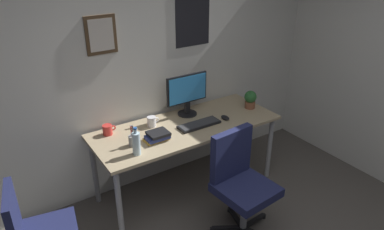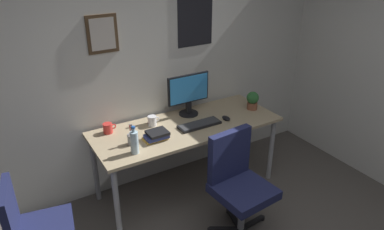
{
  "view_description": "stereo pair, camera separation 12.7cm",
  "coord_description": "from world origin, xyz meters",
  "px_view_note": "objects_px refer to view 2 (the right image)",
  "views": [
    {
      "loc": [
        -1.41,
        -0.95,
        2.37
      ],
      "look_at": [
        0.26,
        1.61,
        0.9
      ],
      "focal_mm": 33.65,
      "sensor_mm": 36.0,
      "label": 1
    },
    {
      "loc": [
        -1.3,
        -1.02,
        2.37
      ],
      "look_at": [
        0.26,
        1.61,
        0.9
      ],
      "focal_mm": 33.65,
      "sensor_mm": 36.0,
      "label": 2
    }
  ],
  "objects_px": {
    "water_bottle": "(134,142)",
    "potted_plant": "(253,100)",
    "pen_cup": "(131,139)",
    "office_chair": "(238,180)",
    "monitor": "(188,93)",
    "book_stack_left": "(157,136)",
    "side_chair": "(33,226)",
    "computer_mouse": "(226,118)",
    "coffee_mug_far": "(152,121)",
    "coffee_mug_near": "(108,128)",
    "keyboard": "(199,124)"
  },
  "relations": [
    {
      "from": "office_chair",
      "to": "book_stack_left",
      "type": "xyz_separation_m",
      "value": [
        -0.46,
        0.63,
        0.27
      ]
    },
    {
      "from": "side_chair",
      "to": "coffee_mug_far",
      "type": "xyz_separation_m",
      "value": [
        1.24,
        0.57,
        0.3
      ]
    },
    {
      "from": "side_chair",
      "to": "book_stack_left",
      "type": "height_order",
      "value": "side_chair"
    },
    {
      "from": "side_chair",
      "to": "computer_mouse",
      "type": "distance_m",
      "value": 1.97
    },
    {
      "from": "keyboard",
      "to": "book_stack_left",
      "type": "bearing_deg",
      "value": -175.67
    },
    {
      "from": "coffee_mug_far",
      "to": "book_stack_left",
      "type": "relative_size",
      "value": 0.56
    },
    {
      "from": "office_chair",
      "to": "coffee_mug_far",
      "type": "relative_size",
      "value": 7.68
    },
    {
      "from": "office_chair",
      "to": "computer_mouse",
      "type": "distance_m",
      "value": 0.75
    },
    {
      "from": "side_chair",
      "to": "potted_plant",
      "type": "relative_size",
      "value": 4.49
    },
    {
      "from": "side_chair",
      "to": "water_bottle",
      "type": "distance_m",
      "value": 0.98
    },
    {
      "from": "keyboard",
      "to": "book_stack_left",
      "type": "relative_size",
      "value": 1.96
    },
    {
      "from": "monitor",
      "to": "coffee_mug_far",
      "type": "bearing_deg",
      "value": -174.39
    },
    {
      "from": "monitor",
      "to": "coffee_mug_far",
      "type": "xyz_separation_m",
      "value": [
        -0.43,
        -0.04,
        -0.19
      ]
    },
    {
      "from": "water_bottle",
      "to": "book_stack_left",
      "type": "xyz_separation_m",
      "value": [
        0.26,
        0.11,
        -0.06
      ]
    },
    {
      "from": "monitor",
      "to": "pen_cup",
      "type": "distance_m",
      "value": 0.82
    },
    {
      "from": "water_bottle",
      "to": "potted_plant",
      "type": "xyz_separation_m",
      "value": [
        1.43,
        0.19,
        -0.0
      ]
    },
    {
      "from": "water_bottle",
      "to": "pen_cup",
      "type": "xyz_separation_m",
      "value": [
        0.03,
        0.15,
        -0.05
      ]
    },
    {
      "from": "potted_plant",
      "to": "book_stack_left",
      "type": "distance_m",
      "value": 1.18
    },
    {
      "from": "side_chair",
      "to": "potted_plant",
      "type": "xyz_separation_m",
      "value": [
        2.32,
        0.37,
        0.36
      ]
    },
    {
      "from": "computer_mouse",
      "to": "coffee_mug_near",
      "type": "xyz_separation_m",
      "value": [
        -1.11,
        0.34,
        0.03
      ]
    },
    {
      "from": "office_chair",
      "to": "pen_cup",
      "type": "xyz_separation_m",
      "value": [
        -0.68,
        0.67,
        0.28
      ]
    },
    {
      "from": "office_chair",
      "to": "coffee_mug_near",
      "type": "bearing_deg",
      "value": 128.83
    },
    {
      "from": "computer_mouse",
      "to": "side_chair",
      "type": "bearing_deg",
      "value": -171.21
    },
    {
      "from": "office_chair",
      "to": "side_chair",
      "type": "height_order",
      "value": "office_chair"
    },
    {
      "from": "side_chair",
      "to": "keyboard",
      "type": "distance_m",
      "value": 1.68
    },
    {
      "from": "computer_mouse",
      "to": "coffee_mug_near",
      "type": "bearing_deg",
      "value": 162.79
    },
    {
      "from": "side_chair",
      "to": "pen_cup",
      "type": "relative_size",
      "value": 4.38
    },
    {
      "from": "side_chair",
      "to": "potted_plant",
      "type": "distance_m",
      "value": 2.38
    },
    {
      "from": "computer_mouse",
      "to": "potted_plant",
      "type": "height_order",
      "value": "potted_plant"
    },
    {
      "from": "monitor",
      "to": "book_stack_left",
      "type": "distance_m",
      "value": 0.64
    },
    {
      "from": "side_chair",
      "to": "coffee_mug_near",
      "type": "distance_m",
      "value": 1.08
    },
    {
      "from": "water_bottle",
      "to": "coffee_mug_near",
      "type": "bearing_deg",
      "value": 99.39
    },
    {
      "from": "book_stack_left",
      "to": "office_chair",
      "type": "bearing_deg",
      "value": -54.02
    },
    {
      "from": "pen_cup",
      "to": "keyboard",
      "type": "bearing_deg",
      "value": -0.3
    },
    {
      "from": "potted_plant",
      "to": "monitor",
      "type": "bearing_deg",
      "value": 160.08
    },
    {
      "from": "computer_mouse",
      "to": "coffee_mug_far",
      "type": "distance_m",
      "value": 0.74
    },
    {
      "from": "office_chair",
      "to": "coffee_mug_far",
      "type": "xyz_separation_m",
      "value": [
        -0.37,
        0.9,
        0.28
      ]
    },
    {
      "from": "coffee_mug_near",
      "to": "coffee_mug_far",
      "type": "xyz_separation_m",
      "value": [
        0.42,
        -0.08,
        0.0
      ]
    },
    {
      "from": "computer_mouse",
      "to": "keyboard",
      "type": "bearing_deg",
      "value": 174.58
    },
    {
      "from": "computer_mouse",
      "to": "coffee_mug_near",
      "type": "height_order",
      "value": "coffee_mug_near"
    },
    {
      "from": "potted_plant",
      "to": "water_bottle",
      "type": "bearing_deg",
      "value": -172.24
    },
    {
      "from": "pen_cup",
      "to": "book_stack_left",
      "type": "height_order",
      "value": "pen_cup"
    },
    {
      "from": "side_chair",
      "to": "book_stack_left",
      "type": "bearing_deg",
      "value": 14.17
    },
    {
      "from": "office_chair",
      "to": "potted_plant",
      "type": "distance_m",
      "value": 1.06
    },
    {
      "from": "office_chair",
      "to": "monitor",
      "type": "distance_m",
      "value": 1.06
    },
    {
      "from": "keyboard",
      "to": "coffee_mug_near",
      "type": "distance_m",
      "value": 0.87
    },
    {
      "from": "water_bottle",
      "to": "pen_cup",
      "type": "relative_size",
      "value": 1.26
    },
    {
      "from": "computer_mouse",
      "to": "coffee_mug_far",
      "type": "bearing_deg",
      "value": 158.82
    },
    {
      "from": "keyboard",
      "to": "potted_plant",
      "type": "bearing_deg",
      "value": 3.8
    },
    {
      "from": "computer_mouse",
      "to": "water_bottle",
      "type": "height_order",
      "value": "water_bottle"
    }
  ]
}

